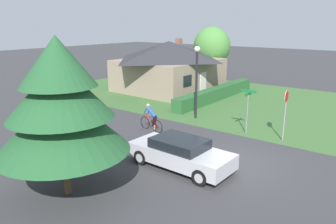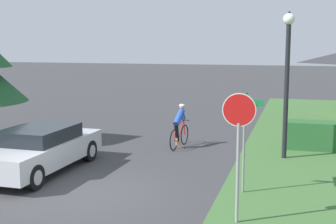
{
  "view_description": "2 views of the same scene",
  "coord_description": "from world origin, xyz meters",
  "px_view_note": "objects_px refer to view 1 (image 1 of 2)",
  "views": [
    {
      "loc": [
        -12.65,
        -6.0,
        6.1
      ],
      "look_at": [
        0.96,
        4.38,
        1.43
      ],
      "focal_mm": 35.0,
      "sensor_mm": 36.0,
      "label": 1
    },
    {
      "loc": [
        5.37,
        -10.36,
        3.78
      ],
      "look_at": [
        1.25,
        4.42,
        1.49
      ],
      "focal_mm": 50.0,
      "sensor_mm": 36.0,
      "label": 2
    }
  ],
  "objects_px": {
    "cottage_house": "(169,65)",
    "sedan_left_lane": "(180,153)",
    "deciduous_tree_right": "(212,46)",
    "street_name_sign": "(248,103)",
    "stop_sign": "(286,105)",
    "cyclist": "(151,118)",
    "conifer_tall_near": "(61,104)",
    "street_lamp": "(197,72)"
  },
  "relations": [
    {
      "from": "cottage_house",
      "to": "sedan_left_lane",
      "type": "bearing_deg",
      "value": -139.79
    },
    {
      "from": "deciduous_tree_right",
      "to": "street_name_sign",
      "type": "bearing_deg",
      "value": -142.9
    },
    {
      "from": "cottage_house",
      "to": "stop_sign",
      "type": "bearing_deg",
      "value": -117.75
    },
    {
      "from": "cyclist",
      "to": "deciduous_tree_right",
      "type": "distance_m",
      "value": 17.1
    },
    {
      "from": "cyclist",
      "to": "stop_sign",
      "type": "distance_m",
      "value": 7.41
    },
    {
      "from": "cottage_house",
      "to": "conifer_tall_near",
      "type": "distance_m",
      "value": 19.92
    },
    {
      "from": "sedan_left_lane",
      "to": "deciduous_tree_right",
      "type": "xyz_separation_m",
      "value": [
        19.13,
        9.58,
        3.11
      ]
    },
    {
      "from": "street_name_sign",
      "to": "stop_sign",
      "type": "bearing_deg",
      "value": -86.98
    },
    {
      "from": "sedan_left_lane",
      "to": "stop_sign",
      "type": "height_order",
      "value": "stop_sign"
    },
    {
      "from": "cyclist",
      "to": "deciduous_tree_right",
      "type": "xyz_separation_m",
      "value": [
        15.98,
        5.29,
        3.04
      ]
    },
    {
      "from": "street_lamp",
      "to": "conifer_tall_near",
      "type": "height_order",
      "value": "conifer_tall_near"
    },
    {
      "from": "cottage_house",
      "to": "deciduous_tree_right",
      "type": "relative_size",
      "value": 1.6
    },
    {
      "from": "cottage_house",
      "to": "street_name_sign",
      "type": "distance_m",
      "value": 13.5
    },
    {
      "from": "stop_sign",
      "to": "deciduous_tree_right",
      "type": "xyz_separation_m",
      "value": [
        13.02,
        11.98,
        1.85
      ]
    },
    {
      "from": "cottage_house",
      "to": "conifer_tall_near",
      "type": "xyz_separation_m",
      "value": [
        -17.82,
        -8.83,
        1.08
      ]
    },
    {
      "from": "cottage_house",
      "to": "stop_sign",
      "type": "distance_m",
      "value": 15.19
    },
    {
      "from": "cyclist",
      "to": "stop_sign",
      "type": "height_order",
      "value": "stop_sign"
    },
    {
      "from": "street_lamp",
      "to": "street_name_sign",
      "type": "xyz_separation_m",
      "value": [
        -0.89,
        -3.97,
        -1.28
      ]
    },
    {
      "from": "cottage_house",
      "to": "deciduous_tree_right",
      "type": "distance_m",
      "value": 5.95
    },
    {
      "from": "stop_sign",
      "to": "street_lamp",
      "type": "bearing_deg",
      "value": -101.13
    },
    {
      "from": "cyclist",
      "to": "deciduous_tree_right",
      "type": "bearing_deg",
      "value": -64.82
    },
    {
      "from": "cottage_house",
      "to": "street_lamp",
      "type": "relative_size",
      "value": 1.94
    },
    {
      "from": "street_name_sign",
      "to": "conifer_tall_near",
      "type": "bearing_deg",
      "value": 167.03
    },
    {
      "from": "cottage_house",
      "to": "conifer_tall_near",
      "type": "height_order",
      "value": "conifer_tall_near"
    },
    {
      "from": "stop_sign",
      "to": "conifer_tall_near",
      "type": "bearing_deg",
      "value": -26.72
    },
    {
      "from": "sedan_left_lane",
      "to": "conifer_tall_near",
      "type": "xyz_separation_m",
      "value": [
        -4.32,
        2.03,
        2.74
      ]
    },
    {
      "from": "sedan_left_lane",
      "to": "conifer_tall_near",
      "type": "distance_m",
      "value": 5.5
    },
    {
      "from": "cyclist",
      "to": "street_name_sign",
      "type": "distance_m",
      "value": 5.54
    },
    {
      "from": "stop_sign",
      "to": "street_name_sign",
      "type": "relative_size",
      "value": 1.09
    },
    {
      "from": "street_name_sign",
      "to": "conifer_tall_near",
      "type": "xyz_separation_m",
      "value": [
        -10.32,
        2.38,
        1.64
      ]
    },
    {
      "from": "street_lamp",
      "to": "stop_sign",
      "type": "bearing_deg",
      "value": -97.43
    },
    {
      "from": "conifer_tall_near",
      "to": "deciduous_tree_right",
      "type": "distance_m",
      "value": 24.64
    },
    {
      "from": "street_lamp",
      "to": "conifer_tall_near",
      "type": "xyz_separation_m",
      "value": [
        -11.21,
        -1.59,
        0.36
      ]
    },
    {
      "from": "cottage_house",
      "to": "street_name_sign",
      "type": "bearing_deg",
      "value": -122.4
    },
    {
      "from": "sedan_left_lane",
      "to": "deciduous_tree_right",
      "type": "bearing_deg",
      "value": -61.95
    },
    {
      "from": "cyclist",
      "to": "deciduous_tree_right",
      "type": "relative_size",
      "value": 0.32
    },
    {
      "from": "sedan_left_lane",
      "to": "street_name_sign",
      "type": "relative_size",
      "value": 1.83
    },
    {
      "from": "street_lamp",
      "to": "deciduous_tree_right",
      "type": "distance_m",
      "value": 13.63
    },
    {
      "from": "stop_sign",
      "to": "sedan_left_lane",
      "type": "bearing_deg",
      "value": -25.18
    },
    {
      "from": "sedan_left_lane",
      "to": "deciduous_tree_right",
      "type": "relative_size",
      "value": 0.81
    },
    {
      "from": "cyclist",
      "to": "street_name_sign",
      "type": "height_order",
      "value": "street_name_sign"
    },
    {
      "from": "cottage_house",
      "to": "cyclist",
      "type": "distance_m",
      "value": 12.36
    }
  ]
}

